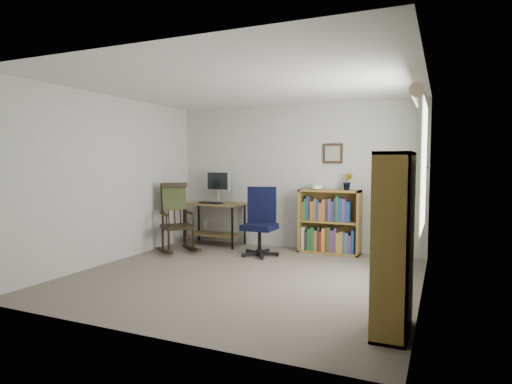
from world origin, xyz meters
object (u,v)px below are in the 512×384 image
at_px(low_bookshelf, 329,222).
at_px(desk, 215,224).
at_px(rocking_chair, 178,217).
at_px(office_chair, 260,221).
at_px(tall_bookshelf, 394,243).

bearing_deg(low_bookshelf, desk, -176.59).
bearing_deg(rocking_chair, low_bookshelf, -27.68).
bearing_deg(desk, office_chair, -25.32).
distance_m(office_chair, rocking_chair, 1.35).
height_order(rocking_chair, low_bookshelf, rocking_chair).
height_order(desk, office_chair, office_chair).
distance_m(desk, rocking_chair, 0.83).
relative_size(desk, low_bookshelf, 1.01).
height_order(office_chair, low_bookshelf, office_chair).
distance_m(office_chair, low_bookshelf, 1.13).
xyz_separation_m(rocking_chair, low_bookshelf, (2.26, 0.89, -0.06)).
relative_size(low_bookshelf, tall_bookshelf, 0.66).
bearing_deg(desk, rocking_chair, -107.92).
xyz_separation_m(office_chair, rocking_chair, (-1.33, -0.26, 0.03)).
bearing_deg(low_bookshelf, rocking_chair, -158.59).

